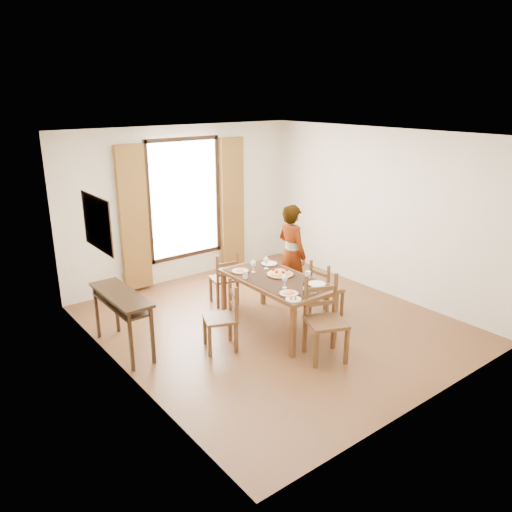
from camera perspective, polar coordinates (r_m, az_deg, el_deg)
ground at (r=7.36m, az=2.00°, el=-7.74°), size 5.00×5.00×0.00m
room_shell at (r=6.92m, az=1.43°, el=4.19°), size 4.60×5.10×2.74m
console_table at (r=6.60m, az=-15.16°, el=-5.05°), size 0.38×1.20×0.80m
dining_table at (r=6.98m, az=2.38°, el=-3.09°), size 0.87×1.66×0.76m
chair_west at (r=6.53m, az=-3.86°, el=-7.16°), size 0.52×0.52×0.91m
chair_north at (r=7.89m, az=-3.63°, el=-2.73°), size 0.46×0.46×0.86m
chair_south at (r=6.35m, az=7.88°, el=-7.44°), size 0.61×0.61×1.05m
chair_east at (r=7.48m, az=7.91°, el=-4.01°), size 0.41×0.41×0.89m
man at (r=7.87m, az=4.10°, el=0.23°), size 0.59×0.40×1.59m
plate_sw at (r=6.40m, az=3.77°, el=-4.18°), size 0.27×0.27×0.05m
plate_se at (r=6.75m, az=6.96°, el=-3.07°), size 0.27×0.27×0.05m
plate_nw at (r=7.18m, az=-1.82°, el=-1.62°), size 0.27×0.27×0.05m
plate_ne at (r=7.49m, az=1.53°, el=-0.77°), size 0.27×0.27×0.05m
pasta_platter at (r=7.05m, az=2.77°, el=-1.83°), size 0.40×0.40×0.10m
caprese_plate at (r=6.25m, az=4.29°, el=-4.86°), size 0.20×0.20×0.04m
wine_glass_a at (r=6.58m, az=3.29°, el=-2.92°), size 0.08×0.08×0.18m
wine_glass_b at (r=7.28m, az=1.17°, el=-0.79°), size 0.08×0.08×0.18m
wine_glass_c at (r=7.14m, az=-0.32°, el=-1.17°), size 0.08×0.08×0.18m
tumbler_a at (r=6.97m, az=5.97°, el=-2.14°), size 0.07×0.07×0.10m
tumbler_b at (r=6.93m, az=-1.24°, el=-2.15°), size 0.07×0.07×0.10m
tumbler_c at (r=6.47m, az=6.65°, el=-3.81°), size 0.07×0.07×0.10m
wine_bottle at (r=6.37m, az=5.72°, el=-3.43°), size 0.07×0.07×0.25m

